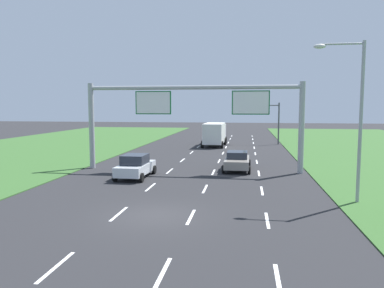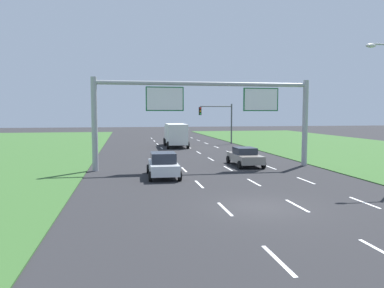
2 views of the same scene
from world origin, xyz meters
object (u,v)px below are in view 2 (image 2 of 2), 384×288
car_lead_silver (245,157)px  traffic_light_mast (218,116)px  sign_gantry (207,106)px  car_near_red (163,165)px  box_truck (175,134)px

car_lead_silver → traffic_light_mast: 21.74m
car_lead_silver → sign_gantry: size_ratio=0.26×
car_lead_silver → sign_gantry: 5.39m
sign_gantry → traffic_light_mast: size_ratio=3.08×
car_near_red → traffic_light_mast: size_ratio=0.78×
car_near_red → sign_gantry: bearing=43.5°
car_near_red → car_lead_silver: (7.21, 4.26, -0.07)m
car_lead_silver → traffic_light_mast: size_ratio=0.81×
box_truck → traffic_light_mast: size_ratio=1.40×
box_truck → traffic_light_mast: traffic_light_mast is taller
car_near_red → car_lead_silver: 8.37m
box_truck → sign_gantry: sign_gantry is taller
car_near_red → traffic_light_mast: (10.26, 25.56, 3.04)m
sign_gantry → car_near_red: bearing=-137.8°
box_truck → traffic_light_mast: 7.34m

